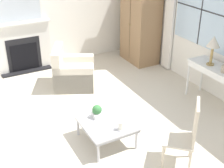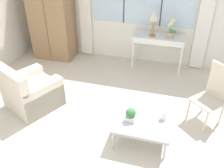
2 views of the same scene
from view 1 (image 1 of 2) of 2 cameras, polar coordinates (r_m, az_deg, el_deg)
ground_plane at (r=5.51m, az=-6.61°, el=-8.27°), size 14.00×14.00×0.00m
wall_back_windowed at (r=6.48m, az=18.59°, el=9.85°), size 7.20×0.14×2.80m
wall_left at (r=7.77m, az=-11.70°, el=13.43°), size 0.06×7.20×2.80m
fireplace at (r=7.68m, az=-16.17°, el=7.31°), size 0.34×1.39×2.12m
armoire at (r=7.89m, az=5.24°, el=11.31°), size 1.05×0.67×2.05m
console_table at (r=6.20m, az=18.61°, el=2.16°), size 1.16×0.46×0.80m
table_lamp at (r=6.08m, az=18.07°, el=7.12°), size 0.25×0.25×0.57m
armchair_upholstered at (r=6.82m, az=-7.14°, el=1.95°), size 1.11×1.11×0.88m
side_chair_wooden at (r=4.56m, az=13.61°, el=-8.55°), size 0.62×0.62×1.06m
coffee_table at (r=5.01m, az=-1.08°, el=-7.29°), size 0.87×0.76×0.39m
potted_plant_small at (r=5.04m, az=-2.75°, el=-5.02°), size 0.16×0.16×0.22m
pillar_candle at (r=4.77m, az=1.65°, el=-7.68°), size 0.12×0.12×0.16m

